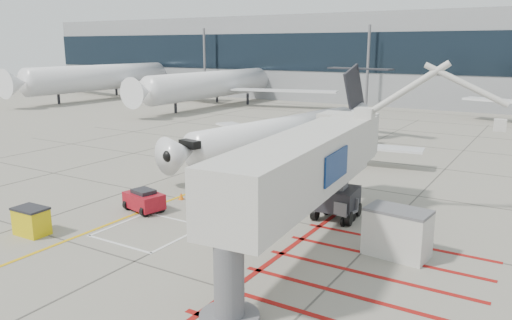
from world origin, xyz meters
The scene contains 11 objects.
ground_plane centered at (0.00, 0.00, 0.00)m, with size 260.00×260.00×0.00m, color gray.
regional_jet centered at (-4.43, 14.80, 3.57)m, with size 21.60×27.24×7.14m, color white, non-canonical shape.
jet_bridge centered at (5.68, 0.17, 3.51)m, with size 8.31×17.54×7.01m, color silver, non-canonical shape.
pushback_tug centered at (-4.39, 1.21, 0.65)m, with size 2.24×1.40×1.31m, color maroon, non-canonical shape.
spill_bin centered at (-6.52, -4.30, 0.69)m, with size 1.60×1.07×1.39m, color #D7BD0B, non-canonical shape.
baggage_cart centered at (5.30, 5.28, 0.65)m, with size 2.07×1.31×1.31m, color #5C5B61, non-canonical shape.
ground_power_unit centered at (9.37, 2.49, 1.06)m, with size 2.68×1.56×2.12m, color beige, non-canonical shape.
cone_nose centered at (-4.00, 3.92, 0.21)m, with size 0.31×0.31×0.43m, color orange.
cone_side centered at (2.08, 4.24, 0.23)m, with size 0.33×0.33×0.47m, color #EB4A0C.
bg_aircraft_a centered at (-53.09, 46.00, 6.50)m, with size 39.02×43.36×13.01m, color silver, non-canonical shape.
bg_aircraft_b centered at (-30.10, 46.00, 5.91)m, with size 35.48×39.42×11.83m, color silver, non-canonical shape.
Camera 1 is at (14.77, -18.20, 9.00)m, focal length 35.00 mm.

